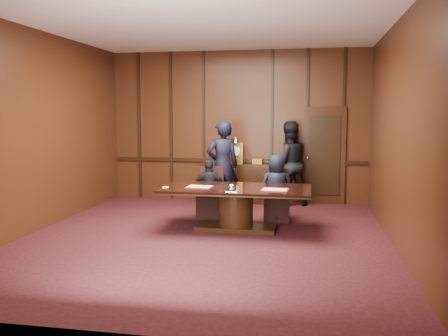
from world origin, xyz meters
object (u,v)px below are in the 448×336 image
Objects in this scene: sideboard at (236,181)px; conference_table at (236,201)px; signatory_left at (210,189)px; witness_right at (288,164)px; witness_left at (223,166)px; signatory_right at (276,188)px.

sideboard reaches higher than conference_table.
conference_table is 1.03m from signatory_left.
witness_right reaches higher than conference_table.
witness_left reaches higher than sideboard.
signatory_left is at bearing -8.78° from signatory_right.
signatory_right is 1.69m from witness_right.
conference_table is (0.42, -2.62, 0.02)m from sideboard.
witness_right is at bearing 72.27° from conference_table.
sideboard is 2.12m from signatory_right.
signatory_left is at bearing 129.09° from conference_table.
witness_right reaches higher than sideboard.
witness_right is at bearing -7.54° from sideboard.
signatory_right is 1.50m from witness_left.
witness_left is (0.10, 0.85, 0.37)m from signatory_left.
sideboard is 2.65m from conference_table.
sideboard is 0.85× the size of witness_right.
sideboard is at bearing -68.26° from signatory_right.
conference_table is 1.79m from witness_left.
signatory_left is 0.93m from witness_left.
witness_left is 1.56m from witness_right.
witness_right is (0.79, 2.46, 0.43)m from conference_table.
signatory_right is 0.68× the size of witness_left.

